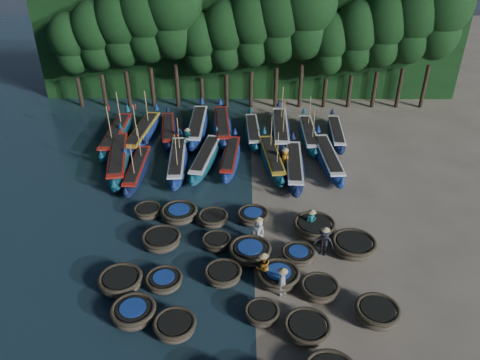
{
  "coord_description": "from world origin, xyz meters",
  "views": [
    {
      "loc": [
        -0.62,
        -21.68,
        17.15
      ],
      "look_at": [
        -0.82,
        4.37,
        1.3
      ],
      "focal_mm": 35.0,
      "sensor_mm": 36.0,
      "label": 1
    }
  ],
  "objects_px": {
    "coracle_23": "(253,216)",
    "fisherman_4": "(282,282)",
    "coracle_16": "(216,242)",
    "long_boat_1": "(118,159)",
    "coracle_10": "(121,281)",
    "fisherman_6": "(285,159)",
    "coracle_18": "(298,255)",
    "coracle_24": "(314,227)",
    "coracle_14": "(320,289)",
    "coracle_7": "(262,314)",
    "long_boat_10": "(143,133)",
    "coracle_21": "(179,213)",
    "fisherman_0": "(258,230)",
    "coracle_8": "(307,328)",
    "fisherman_2": "(263,267)",
    "coracle_13": "(278,276)",
    "coracle_15": "(161,240)",
    "long_boat_5": "(230,158)",
    "long_boat_16": "(309,134)",
    "coracle_19": "(354,246)",
    "coracle_20": "(148,211)",
    "coracle_12": "(223,274)",
    "long_boat_8": "(328,158)",
    "long_boat_17": "(336,133)",
    "long_boat_7": "(294,166)",
    "coracle_9": "(377,313)",
    "fisherman_3": "(324,241)",
    "coracle_22": "(213,218)",
    "long_boat_4": "(206,158)",
    "coracle_11": "(164,281)",
    "long_boat_6": "(272,159)",
    "long_boat_14": "(253,131)",
    "long_boat_13": "(222,126)",
    "long_boat_2": "(137,169)",
    "long_boat_11": "(169,130)",
    "coracle_17": "(250,251)",
    "fisherman_1": "(311,220)",
    "coracle_5": "(134,313)",
    "long_boat_12": "(197,126)"
  },
  "relations": [
    {
      "from": "coracle_9",
      "to": "coracle_22",
      "type": "distance_m",
      "value": 11.06
    },
    {
      "from": "coracle_18",
      "to": "long_boat_4",
      "type": "bearing_deg",
      "value": 118.41
    },
    {
      "from": "coracle_17",
      "to": "long_boat_14",
      "type": "distance_m",
      "value": 15.26
    },
    {
      "from": "long_boat_4",
      "to": "coracle_15",
      "type": "bearing_deg",
      "value": -91.13
    },
    {
      "from": "long_boat_12",
      "to": "coracle_7",
      "type": "bearing_deg",
      "value": -76.06
    },
    {
      "from": "coracle_14",
      "to": "long_boat_1",
      "type": "xyz_separation_m",
      "value": [
        -13.03,
        13.03,
        0.19
      ]
    },
    {
      "from": "long_boat_4",
      "to": "coracle_19",
      "type": "bearing_deg",
      "value": -38.44
    },
    {
      "from": "fisherman_0",
      "to": "coracle_11",
      "type": "bearing_deg",
      "value": -105.47
    },
    {
      "from": "coracle_5",
      "to": "coracle_14",
      "type": "height_order",
      "value": "coracle_5"
    },
    {
      "from": "coracle_16",
      "to": "long_boat_17",
      "type": "bearing_deg",
      "value": 56.87
    },
    {
      "from": "long_boat_7",
      "to": "long_boat_13",
      "type": "xyz_separation_m",
      "value": [
        -5.46,
        6.82,
        0.02
      ]
    },
    {
      "from": "coracle_11",
      "to": "coracle_22",
      "type": "height_order",
      "value": "coracle_22"
    },
    {
      "from": "coracle_17",
      "to": "fisherman_1",
      "type": "relative_size",
      "value": 1.69
    },
    {
      "from": "coracle_23",
      "to": "fisherman_4",
      "type": "relative_size",
      "value": 1.13
    },
    {
      "from": "long_boat_10",
      "to": "fisherman_6",
      "type": "xyz_separation_m",
      "value": [
        11.24,
        -4.77,
        0.29
      ]
    },
    {
      "from": "coracle_23",
      "to": "long_boat_7",
      "type": "bearing_deg",
      "value": 62.71
    },
    {
      "from": "coracle_9",
      "to": "coracle_13",
      "type": "height_order",
      "value": "coracle_9"
    },
    {
      "from": "coracle_9",
      "to": "fisherman_3",
      "type": "bearing_deg",
      "value": 110.93
    },
    {
      "from": "long_boat_2",
      "to": "long_boat_11",
      "type": "relative_size",
      "value": 1.03
    },
    {
      "from": "long_boat_10",
      "to": "long_boat_16",
      "type": "relative_size",
      "value": 1.11
    },
    {
      "from": "coracle_21",
      "to": "fisherman_0",
      "type": "xyz_separation_m",
      "value": [
        4.8,
        -2.26,
        0.46
      ]
    },
    {
      "from": "coracle_16",
      "to": "fisherman_4",
      "type": "bearing_deg",
      "value": -47.37
    },
    {
      "from": "coracle_24",
      "to": "coracle_14",
      "type": "bearing_deg",
      "value": -94.31
    },
    {
      "from": "coracle_16",
      "to": "long_boat_1",
      "type": "height_order",
      "value": "long_boat_1"
    },
    {
      "from": "coracle_7",
      "to": "long_boat_1",
      "type": "distance_m",
      "value": 17.78
    },
    {
      "from": "coracle_12",
      "to": "long_boat_4",
      "type": "xyz_separation_m",
      "value": [
        -1.77,
        12.36,
        0.11
      ]
    },
    {
      "from": "long_boat_7",
      "to": "long_boat_14",
      "type": "xyz_separation_m",
      "value": [
        -2.87,
        5.92,
        -0.07
      ]
    },
    {
      "from": "coracle_7",
      "to": "fisherman_1",
      "type": "bearing_deg",
      "value": 65.28
    },
    {
      "from": "coracle_12",
      "to": "long_boat_7",
      "type": "height_order",
      "value": "long_boat_7"
    },
    {
      "from": "coracle_19",
      "to": "long_boat_10",
      "type": "relative_size",
      "value": 0.31
    },
    {
      "from": "fisherman_6",
      "to": "fisherman_2",
      "type": "bearing_deg",
      "value": 142.3
    },
    {
      "from": "coracle_8",
      "to": "fisherman_2",
      "type": "distance_m",
      "value": 4.07
    },
    {
      "from": "coracle_14",
      "to": "coracle_23",
      "type": "bearing_deg",
      "value": 117.49
    },
    {
      "from": "long_boat_8",
      "to": "coracle_24",
      "type": "bearing_deg",
      "value": -107.62
    },
    {
      "from": "coracle_23",
      "to": "fisherman_3",
      "type": "height_order",
      "value": "fisherman_3"
    },
    {
      "from": "coracle_15",
      "to": "long_boat_6",
      "type": "xyz_separation_m",
      "value": [
        6.76,
        9.51,
        0.1
      ]
    },
    {
      "from": "coracle_15",
      "to": "long_boat_5",
      "type": "relative_size",
      "value": 0.37
    },
    {
      "from": "long_boat_11",
      "to": "coracle_8",
      "type": "bearing_deg",
      "value": -74.79
    },
    {
      "from": "coracle_7",
      "to": "long_boat_10",
      "type": "xyz_separation_m",
      "value": [
        -9.12,
        19.02,
        0.22
      ]
    },
    {
      "from": "long_boat_5",
      "to": "long_boat_8",
      "type": "bearing_deg",
      "value": 2.93
    },
    {
      "from": "fisherman_3",
      "to": "coracle_15",
      "type": "bearing_deg",
      "value": -158.82
    },
    {
      "from": "coracle_15",
      "to": "fisherman_6",
      "type": "height_order",
      "value": "fisherman_6"
    },
    {
      "from": "coracle_10",
      "to": "fisherman_6",
      "type": "bearing_deg",
      "value": 53.08
    },
    {
      "from": "coracle_23",
      "to": "coracle_24",
      "type": "xyz_separation_m",
      "value": [
        3.6,
        -1.14,
        0.05
      ]
    },
    {
      "from": "coracle_18",
      "to": "coracle_24",
      "type": "distance_m",
      "value": 2.7
    },
    {
      "from": "coracle_12",
      "to": "long_boat_16",
      "type": "distance_m",
      "value": 17.61
    },
    {
      "from": "coracle_13",
      "to": "long_boat_1",
      "type": "relative_size",
      "value": 0.25
    },
    {
      "from": "coracle_7",
      "to": "coracle_22",
      "type": "bearing_deg",
      "value": 109.93
    },
    {
      "from": "coracle_19",
      "to": "coracle_20",
      "type": "xyz_separation_m",
      "value": [
        -12.13,
        3.38,
        -0.09
      ]
    },
    {
      "from": "coracle_14",
      "to": "coracle_23",
      "type": "height_order",
      "value": "coracle_14"
    }
  ]
}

